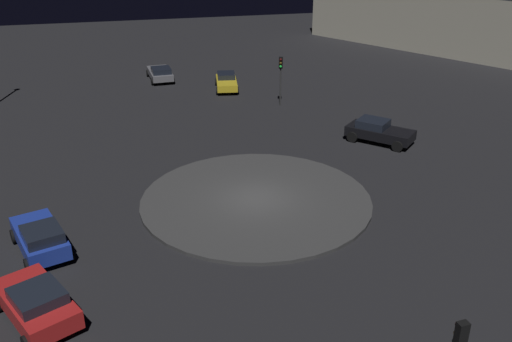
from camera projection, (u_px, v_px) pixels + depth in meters
name	position (u px, v px, depth m)	size (l,w,h in m)	color
ground_plane	(256.00, 201.00, 29.57)	(118.75, 118.75, 0.00)	black
roundabout_island	(256.00, 200.00, 29.53)	(12.15, 12.15, 0.18)	#383838
car_blue	(40.00, 237.00, 24.71)	(4.28, 2.98, 1.53)	#1E38A5
car_yellow	(226.00, 81.00, 48.51)	(4.29, 2.45, 1.31)	gold
car_grey	(160.00, 73.00, 51.10)	(4.39, 2.28, 1.35)	slate
car_black	(379.00, 131.00, 37.02)	(4.43, 4.31, 1.49)	black
car_red	(36.00, 303.00, 20.58)	(4.45, 3.51, 1.46)	red
traffic_light_west	(281.00, 71.00, 43.37)	(0.39, 0.36, 3.90)	#2D2D2D
store_building	(491.00, 18.00, 61.50)	(40.97, 31.68, 7.11)	#ADA893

